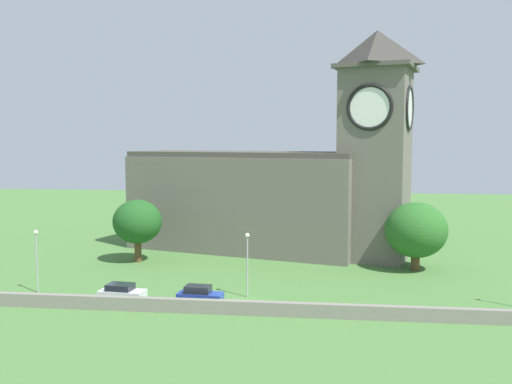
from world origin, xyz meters
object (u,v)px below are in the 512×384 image
Objects in this scene: church at (279,186)px; car_blue at (200,295)px; streetlamp_west_mid at (247,254)px; tree_by_tower at (416,230)px; streetlamp_west_end at (36,250)px; car_white at (122,292)px; tree_riverside_east at (137,222)px.

car_blue is (-5.17, -26.13, -8.03)m from church.
tree_by_tower is (17.89, 13.62, 0.48)m from streetlamp_west_mid.
car_blue is 17.48m from streetlamp_west_end.
streetlamp_west_mid reaches higher than car_blue.
streetlamp_west_end is 41.49m from tree_by_tower.
tree_by_tower is (29.47, 16.40, 3.90)m from car_white.
church reaches higher than tree_riverside_east.
streetlamp_west_mid is (20.97, 0.92, -0.01)m from streetlamp_west_end.
tree_riverside_east is (5.24, 15.10, 0.77)m from streetlamp_west_end.
car_white is (-12.77, -25.63, -8.12)m from church.
tree_riverside_east is at bearing 179.05° from tree_by_tower.
car_blue is at bearing -101.18° from church.
tree_by_tower is at bearing -28.93° from church.
tree_by_tower is at bearing 29.10° from car_white.
tree_by_tower is at bearing 37.71° from car_blue.
church is 29.76m from car_white.
car_blue is 21.45m from tree_riverside_east.
car_white is 0.71× the size of streetlamp_west_mid.
streetlamp_west_end is at bearing 172.10° from car_blue.
tree_riverside_east reaches higher than car_blue.
church is at bearing 78.82° from car_blue.
car_blue is 27.90m from tree_by_tower.
tree_riverside_east is at bearing 103.76° from car_white.
streetlamp_west_end is at bearing -132.99° from church.
car_blue is at bearing -140.44° from streetlamp_west_mid.
streetlamp_west_mid is at bearing -142.71° from tree_by_tower.
streetlamp_west_mid reaches higher than car_white.
streetlamp_west_end reaches higher than car_white.
car_blue is (7.61, -0.50, 0.09)m from car_white.
church is 8.95× the size of car_white.
streetlamp_west_end is at bearing -177.49° from streetlamp_west_mid.
church is at bearing 63.51° from car_white.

